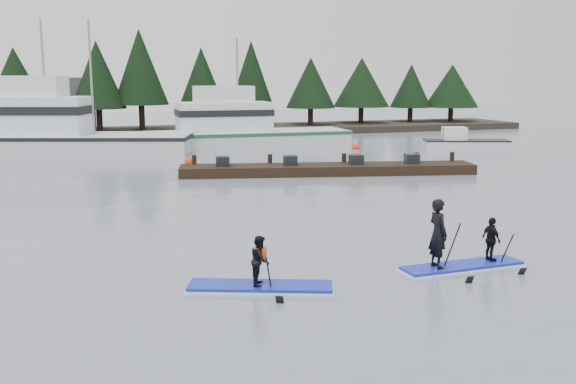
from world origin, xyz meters
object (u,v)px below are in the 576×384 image
object	(u,v)px
fishing_boat_large	(53,142)
fishing_boat_medium	(242,138)
paddleboard_solo	(260,274)
paddleboard_duo	(458,245)
floating_dock	(328,169)

from	to	relation	value
fishing_boat_large	fishing_boat_medium	xyz separation A→B (m)	(13.04, -0.18, -0.12)
paddleboard_solo	paddleboard_duo	bearing A→B (deg)	20.17
paddleboard_solo	fishing_boat_large	bearing A→B (deg)	120.62
floating_dock	paddleboard_solo	xyz separation A→B (m)	(-8.59, -16.71, 0.12)
paddleboard_solo	fishing_boat_medium	bearing A→B (deg)	97.18
fishing_boat_large	fishing_boat_medium	distance (m)	13.05
fishing_boat_medium	paddleboard_solo	size ratio (longest dim) A/B	4.20
paddleboard_solo	paddleboard_duo	world-z (taller)	paddleboard_duo
fishing_boat_large	floating_dock	bearing A→B (deg)	-28.30
fishing_boat_large	paddleboard_duo	xyz separation A→B (m)	(10.70, -31.58, -0.07)
fishing_boat_large	fishing_boat_medium	size ratio (longest dim) A/B	1.21
floating_dock	paddleboard_duo	world-z (taller)	paddleboard_duo
paddleboard_solo	paddleboard_duo	size ratio (longest dim) A/B	1.03
fishing_boat_large	paddleboard_solo	world-z (taller)	fishing_boat_large
floating_dock	paddleboard_duo	size ratio (longest dim) A/B	4.50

